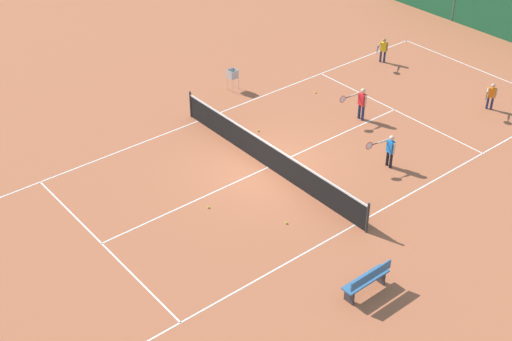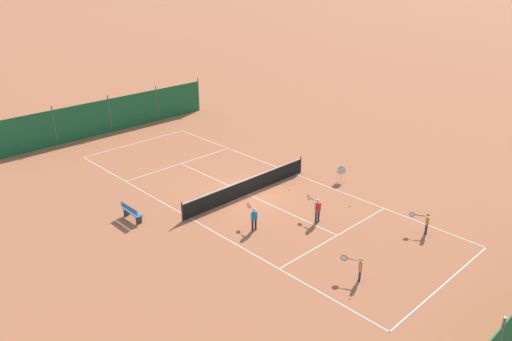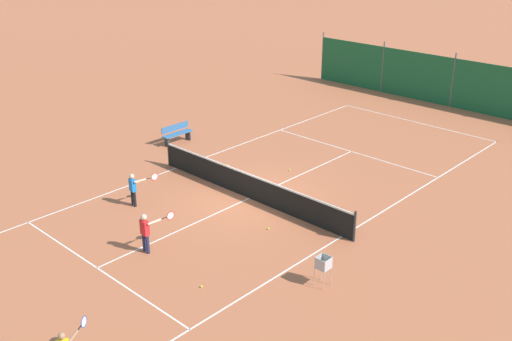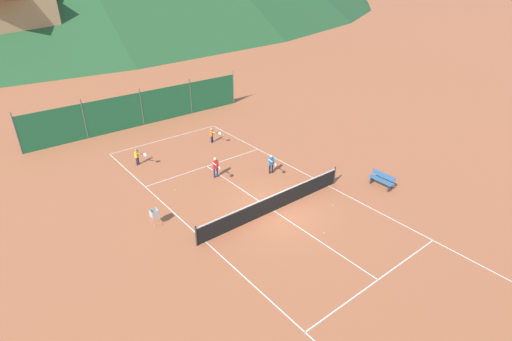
% 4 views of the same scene
% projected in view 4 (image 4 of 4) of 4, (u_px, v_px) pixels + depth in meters
% --- Properties ---
extents(ground_plane, '(600.00, 600.00, 0.00)m').
position_uv_depth(ground_plane, '(274.00, 211.00, 20.42)').
color(ground_plane, '#B7603D').
extents(court_line_markings, '(8.25, 23.85, 0.01)m').
position_uv_depth(court_line_markings, '(274.00, 211.00, 20.42)').
color(court_line_markings, white).
rests_on(court_line_markings, ground).
extents(tennis_net, '(9.18, 0.08, 1.06)m').
position_uv_depth(tennis_net, '(274.00, 202.00, 20.19)').
color(tennis_net, '#2D2D2D').
rests_on(tennis_net, ground).
extents(windscreen_fence_far, '(17.28, 0.08, 2.90)m').
position_uv_depth(windscreen_fence_far, '(142.00, 109.00, 30.55)').
color(windscreen_fence_far, '#1E6038').
rests_on(windscreen_fence_far, ground).
extents(player_far_baseline, '(0.55, 0.98, 1.22)m').
position_uv_depth(player_far_baseline, '(272.00, 163.00, 23.69)').
color(player_far_baseline, black).
rests_on(player_far_baseline, ground).
extents(player_near_baseline, '(0.50, 0.95, 1.10)m').
position_uv_depth(player_near_baseline, '(137.00, 155.00, 24.73)').
color(player_near_baseline, '#23284C').
rests_on(player_near_baseline, ground).
extents(player_near_service, '(0.46, 0.95, 1.09)m').
position_uv_depth(player_near_service, '(212.00, 134.00, 27.79)').
color(player_near_service, '#23284C').
rests_on(player_near_service, ground).
extents(player_far_service, '(0.48, 1.04, 1.29)m').
position_uv_depth(player_far_service, '(216.00, 166.00, 23.22)').
color(player_far_service, '#23284C').
rests_on(player_far_service, ground).
extents(tennis_ball_mid_court, '(0.07, 0.07, 0.07)m').
position_uv_depth(tennis_ball_mid_court, '(175.00, 190.00, 22.23)').
color(tennis_ball_mid_court, '#CCE033').
rests_on(tennis_ball_mid_court, ground).
extents(tennis_ball_alley_right, '(0.07, 0.07, 0.07)m').
position_uv_depth(tennis_ball_alley_right, '(333.00, 205.00, 20.81)').
color(tennis_ball_alley_right, '#CCE033').
rests_on(tennis_ball_alley_right, ground).
extents(tennis_ball_near_corner, '(0.07, 0.07, 0.07)m').
position_uv_depth(tennis_ball_near_corner, '(324.00, 233.00, 18.69)').
color(tennis_ball_near_corner, '#CCE033').
rests_on(tennis_ball_near_corner, ground).
extents(tennis_ball_alley_left, '(0.07, 0.07, 0.07)m').
position_uv_depth(tennis_ball_alley_left, '(223.00, 136.00, 29.14)').
color(tennis_ball_alley_left, '#CCE033').
rests_on(tennis_ball_alley_left, ground).
extents(tennis_ball_far_corner, '(0.07, 0.07, 0.07)m').
position_uv_depth(tennis_ball_far_corner, '(226.00, 213.00, 20.14)').
color(tennis_ball_far_corner, '#CCE033').
rests_on(tennis_ball_far_corner, ground).
extents(ball_hopper, '(0.36, 0.36, 0.89)m').
position_uv_depth(ball_hopper, '(154.00, 214.00, 18.99)').
color(ball_hopper, '#B7B7BC').
rests_on(ball_hopper, ground).
extents(courtside_bench, '(0.36, 1.50, 0.84)m').
position_uv_depth(courtside_bench, '(382.00, 180.00, 22.38)').
color(courtside_bench, '#336699').
rests_on(courtside_bench, ground).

